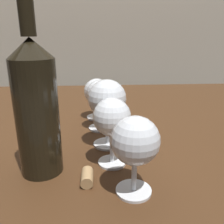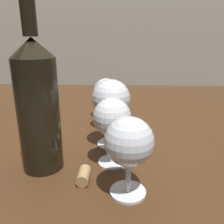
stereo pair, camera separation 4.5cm
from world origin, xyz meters
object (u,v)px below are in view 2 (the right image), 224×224
(wine_glass_chardonnay, at_px, (111,100))
(wine_glass_rose, at_px, (106,92))
(wine_glass_merlot, at_px, (112,119))
(cork, at_px, (84,176))
(wine_glass_white, at_px, (129,143))
(wine_glass_empty, at_px, (108,95))
(wine_bottle, at_px, (38,104))

(wine_glass_chardonnay, relative_size, wine_glass_rose, 1.26)
(wine_glass_merlot, xyz_separation_m, cork, (-0.05, -0.06, -0.09))
(cork, bearing_deg, wine_glass_merlot, 52.09)
(wine_glass_white, xyz_separation_m, cork, (-0.08, 0.03, -0.08))
(wine_glass_white, xyz_separation_m, wine_glass_chardonnay, (-0.04, 0.18, 0.02))
(wine_glass_merlot, height_order, cork, wine_glass_merlot)
(wine_glass_merlot, bearing_deg, wine_glass_white, -72.04)
(wine_glass_rose, bearing_deg, wine_glass_chardonnay, -83.22)
(wine_glass_empty, distance_m, cork, 0.27)
(cork, bearing_deg, wine_glass_rose, 86.61)
(wine_glass_white, distance_m, wine_glass_chardonnay, 0.19)
(wine_glass_white, bearing_deg, wine_glass_merlot, 107.96)
(cork, bearing_deg, wine_glass_white, -21.61)
(wine_glass_white, relative_size, cork, 3.25)
(wine_glass_white, height_order, wine_glass_merlot, wine_glass_merlot)
(wine_glass_white, height_order, wine_glass_rose, wine_glass_white)
(wine_glass_empty, xyz_separation_m, wine_bottle, (-0.12, -0.21, 0.03))
(wine_glass_empty, xyz_separation_m, wine_glass_rose, (-0.01, 0.09, -0.01))
(wine_glass_white, height_order, wine_glass_chardonnay, wine_glass_chardonnay)
(wine_glass_white, xyz_separation_m, wine_glass_empty, (-0.05, 0.29, 0.00))
(wine_glass_rose, relative_size, cork, 3.03)
(wine_glass_chardonnay, distance_m, wine_glass_rose, 0.20)
(wine_glass_merlot, height_order, wine_glass_chardonnay, wine_glass_chardonnay)
(wine_bottle, relative_size, cork, 7.81)
(wine_glass_white, height_order, wine_glass_empty, wine_glass_empty)
(wine_bottle, bearing_deg, wine_glass_chardonnay, 37.79)
(wine_glass_rose, bearing_deg, wine_bottle, -110.15)
(wine_glass_rose, relative_size, wine_bottle, 0.39)
(cork, bearing_deg, wine_bottle, 152.32)
(wine_glass_empty, height_order, wine_glass_rose, wine_glass_empty)
(wine_glass_merlot, height_order, wine_glass_empty, same)
(wine_glass_chardonnay, height_order, wine_glass_rose, wine_glass_chardonnay)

